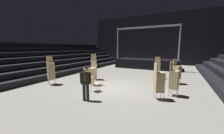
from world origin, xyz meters
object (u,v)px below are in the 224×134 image
(chair_stack_mid_left, at_px, (157,68))
(chair_stack_front_left, at_px, (177,72))
(chair_stack_mid_centre, at_px, (94,67))
(chair_stack_rear_right, at_px, (93,73))
(man_with_tie, at_px, (86,82))
(loose_chair_near_man, at_px, (94,83))
(stage_riser, at_px, (147,63))
(chair_stack_mid_right, at_px, (159,82))
(chair_stack_rear_left, at_px, (51,70))
(chair_stack_front_right, at_px, (174,79))

(chair_stack_mid_left, bearing_deg, chair_stack_front_left, -39.55)
(chair_stack_mid_centre, distance_m, chair_stack_rear_right, 1.74)
(man_with_tie, height_order, loose_chair_near_man, man_with_tie)
(stage_riser, distance_m, chair_stack_mid_right, 10.91)
(chair_stack_mid_left, height_order, chair_stack_rear_left, chair_stack_rear_left)
(stage_riser, distance_m, chair_stack_mid_centre, 8.79)
(chair_stack_mid_left, relative_size, loose_chair_near_man, 1.99)
(chair_stack_mid_right, bearing_deg, stage_riser, 168.11)
(chair_stack_mid_centre, height_order, loose_chair_near_man, chair_stack_mid_centre)
(chair_stack_front_left, relative_size, chair_stack_rear_left, 0.88)
(chair_stack_rear_right, bearing_deg, man_with_tie, 128.15)
(stage_riser, relative_size, chair_stack_mid_right, 4.15)
(chair_stack_front_left, distance_m, loose_chair_near_man, 6.09)
(chair_stack_rear_left, bearing_deg, chair_stack_front_left, 143.66)
(loose_chair_near_man, bearing_deg, chair_stack_rear_right, 155.09)
(stage_riser, bearing_deg, chair_stack_front_left, -61.82)
(man_with_tie, relative_size, loose_chair_near_man, 1.84)
(chair_stack_mid_left, relative_size, chair_stack_rear_left, 0.92)
(stage_riser, xyz_separation_m, chair_stack_front_left, (3.63, -6.78, 0.25))
(man_with_tie, distance_m, chair_stack_mid_left, 7.11)
(chair_stack_front_left, relative_size, chair_stack_mid_right, 0.95)
(man_with_tie, xyz_separation_m, chair_stack_mid_right, (3.20, 1.83, -0.04))
(stage_riser, height_order, man_with_tie, stage_riser)
(chair_stack_mid_centre, distance_m, chair_stack_rear_left, 3.25)
(man_with_tie, xyz_separation_m, chair_stack_front_right, (3.86, 2.73, -0.04))
(chair_stack_front_left, distance_m, chair_stack_rear_right, 6.12)
(man_with_tie, bearing_deg, stage_riser, -112.85)
(chair_stack_front_right, relative_size, loose_chair_near_man, 1.99)
(chair_stack_mid_right, height_order, chair_stack_mid_centre, chair_stack_mid_centre)
(chair_stack_mid_right, bearing_deg, chair_stack_rear_left, -112.92)
(chair_stack_rear_left, xyz_separation_m, chair_stack_rear_right, (2.76, 1.21, -0.17))
(chair_stack_rear_left, bearing_deg, chair_stack_mid_left, 155.26)
(man_with_tie, bearing_deg, loose_chair_near_man, -92.84)
(man_with_tie, bearing_deg, chair_stack_rear_left, -38.72)
(chair_stack_mid_centre, relative_size, loose_chair_near_man, 2.26)
(stage_riser, xyz_separation_m, chair_stack_rear_left, (-4.41, -11.07, 0.38))
(chair_stack_front_right, xyz_separation_m, chair_stack_rear_right, (-5.20, -0.24, -0.08))
(chair_stack_mid_left, relative_size, chair_stack_mid_right, 1.00)
(chair_stack_front_right, height_order, chair_stack_rear_right, chair_stack_front_right)
(chair_stack_rear_left, bearing_deg, chair_stack_front_right, 125.94)
(chair_stack_front_right, bearing_deg, chair_stack_mid_left, -149.46)
(chair_stack_rear_left, xyz_separation_m, loose_chair_near_man, (3.64, 0.09, -0.49))
(chair_stack_mid_right, height_order, loose_chair_near_man, chair_stack_mid_right)
(chair_stack_mid_right, bearing_deg, chair_stack_rear_right, -125.45)
(man_with_tie, distance_m, chair_stack_rear_left, 4.30)
(chair_stack_front_left, bearing_deg, loose_chair_near_man, -15.66)
(loose_chair_near_man, bearing_deg, chair_stack_mid_centre, 151.51)
(chair_stack_front_left, distance_m, chair_stack_front_right, 2.84)
(chair_stack_front_left, distance_m, chair_stack_mid_centre, 6.40)
(loose_chair_near_man, bearing_deg, man_with_tie, -44.66)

